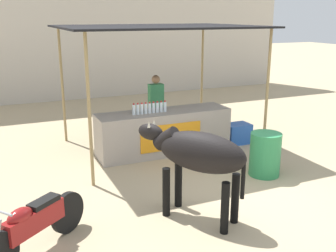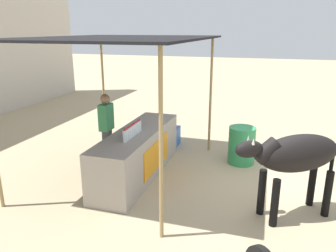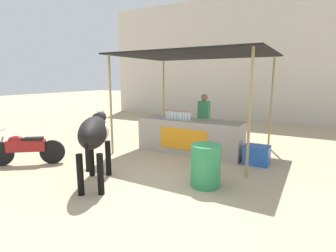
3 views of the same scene
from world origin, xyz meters
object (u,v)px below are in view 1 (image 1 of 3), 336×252
Objects in this scene: stall_counter at (164,132)px; motorcycle_parked at (34,224)px; vendor_behind_counter at (156,108)px; cooler_box at (237,133)px; water_barrel at (265,154)px; cow at (197,154)px.

stall_counter reaches higher than motorcycle_parked.
vendor_behind_counter is 2.06m from cooler_box.
vendor_behind_counter is 1.13× the size of motorcycle_parked.
water_barrel is 2.29m from cow.
water_barrel reaches higher than cooler_box.
cow is (-2.61, -2.85, 0.79)m from cooler_box.
vendor_behind_counter is at bearing 113.01° from water_barrel.
cow is (-0.83, -3.70, 0.18)m from vendor_behind_counter.
cow is at bearing 0.48° from motorcycle_parked.
cow is (-0.71, -2.94, 0.55)m from stall_counter.
water_barrel is (-0.61, -1.89, 0.18)m from cooler_box.
water_barrel is (1.16, -2.74, -0.43)m from vendor_behind_counter.
motorcycle_parked is at bearing -167.33° from water_barrel.
stall_counter is 2.36m from water_barrel.
cooler_box is (1.78, -0.85, -0.61)m from vendor_behind_counter.
vendor_behind_counter is at bearing 154.42° from cooler_box.
vendor_behind_counter reaches higher than cooler_box.
vendor_behind_counter reaches higher than stall_counter.
stall_counter is at bearing 122.86° from water_barrel.
vendor_behind_counter reaches higher than cow.
motorcycle_parked reaches higher than water_barrel.
cooler_box is 0.71× the size of water_barrel.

